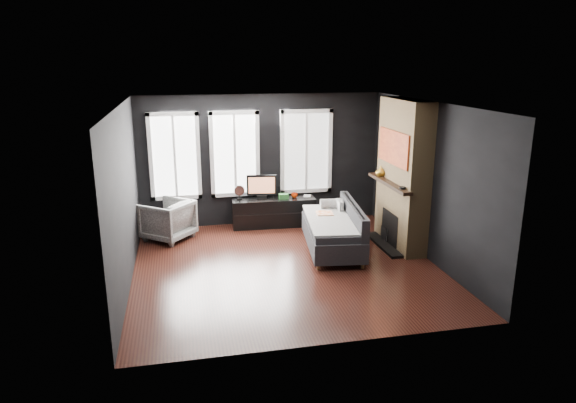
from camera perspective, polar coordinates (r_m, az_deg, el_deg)
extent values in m
plane|color=black|center=(8.71, -0.23, -7.23)|extent=(5.00, 5.00, 0.00)
plane|color=white|center=(8.06, -0.26, 10.77)|extent=(5.00, 5.00, 0.00)
cube|color=black|center=(10.68, -2.99, 4.62)|extent=(5.00, 0.02, 2.70)
cube|color=black|center=(8.16, -17.69, 0.46)|extent=(0.02, 5.00, 2.70)
cube|color=black|center=(9.11, 15.35, 2.17)|extent=(0.02, 5.00, 2.70)
cube|color=gray|center=(9.84, 5.73, -0.77)|extent=(0.09, 0.33, 0.32)
imported|color=white|center=(10.13, -13.26, -1.81)|extent=(1.11, 1.12, 0.84)
imported|color=red|center=(10.66, 0.72, 0.77)|extent=(0.15, 0.13, 0.13)
imported|color=#C4B496|center=(10.76, 1.77, 1.11)|extent=(0.14, 0.06, 0.20)
cube|color=#28662B|center=(10.57, -0.48, 0.58)|extent=(0.20, 0.13, 0.11)
imported|color=gold|center=(9.86, 10.25, 3.32)|extent=(0.22, 0.23, 0.19)
cylinder|color=black|center=(8.98, 12.60, 1.49)|extent=(0.11, 0.11, 0.04)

